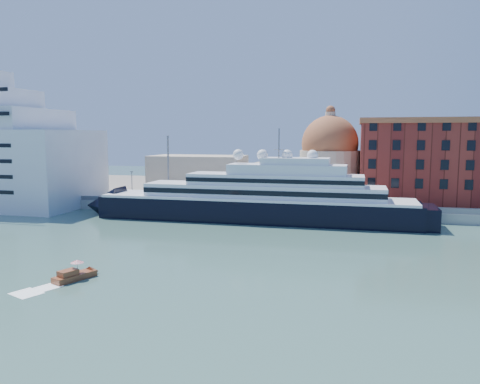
# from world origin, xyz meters

# --- Properties ---
(ground) EXTENTS (400.00, 400.00, 0.00)m
(ground) POSITION_xyz_m (0.00, 0.00, 0.00)
(ground) COLOR #345951
(ground) RESTS_ON ground
(quay) EXTENTS (180.00, 10.00, 2.50)m
(quay) POSITION_xyz_m (0.00, 34.00, 1.25)
(quay) COLOR gray
(quay) RESTS_ON ground
(land) EXTENTS (260.00, 72.00, 2.00)m
(land) POSITION_xyz_m (0.00, 75.00, 1.00)
(land) COLOR slate
(land) RESTS_ON ground
(quay_fence) EXTENTS (180.00, 0.10, 1.20)m
(quay_fence) POSITION_xyz_m (0.00, 29.50, 3.10)
(quay_fence) COLOR slate
(quay_fence) RESTS_ON quay
(superyacht) EXTENTS (86.65, 12.01, 25.90)m
(superyacht) POSITION_xyz_m (3.83, 23.00, 4.47)
(superyacht) COLOR black
(superyacht) RESTS_ON ground
(service_barge) EXTENTS (11.81, 6.53, 2.53)m
(service_barge) POSITION_xyz_m (-50.57, 21.16, 0.73)
(service_barge) COLOR white
(service_barge) RESTS_ON ground
(water_taxi) EXTENTS (4.29, 6.55, 2.96)m
(water_taxi) POSITION_xyz_m (-9.05, -28.89, 0.71)
(water_taxi) COLOR brown
(water_taxi) RESTS_ON ground
(warehouse) EXTENTS (43.00, 19.00, 23.25)m
(warehouse) POSITION_xyz_m (52.00, 52.00, 13.79)
(warehouse) COLOR maroon
(warehouse) RESTS_ON land
(church) EXTENTS (66.00, 18.00, 25.50)m
(church) POSITION_xyz_m (6.39, 57.72, 10.91)
(church) COLOR beige
(church) RESTS_ON land
(lamp_posts) EXTENTS (120.80, 2.40, 18.00)m
(lamp_posts) POSITION_xyz_m (-12.67, 32.27, 9.84)
(lamp_posts) COLOR slate
(lamp_posts) RESTS_ON quay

